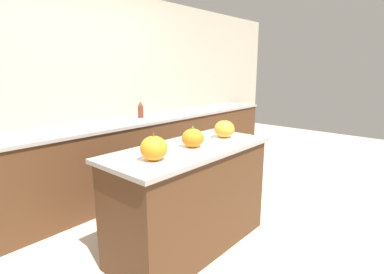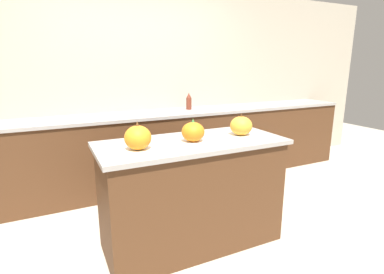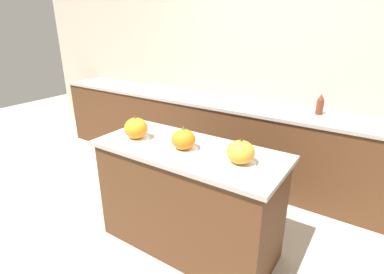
# 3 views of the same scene
# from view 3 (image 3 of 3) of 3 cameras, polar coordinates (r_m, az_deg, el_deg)

# --- Properties ---
(ground_plane) EXTENTS (12.00, 12.00, 0.00)m
(ground_plane) POSITION_cam_3_polar(r_m,az_deg,el_deg) (2.83, -0.65, -19.55)
(ground_plane) COLOR #BCB29E
(wall_back) EXTENTS (8.00, 0.06, 2.50)m
(wall_back) POSITION_cam_3_polar(r_m,az_deg,el_deg) (3.71, 14.44, 11.38)
(wall_back) COLOR #B2A893
(wall_back) RESTS_ON ground_plane
(kitchen_island) EXTENTS (1.53, 0.67, 0.92)m
(kitchen_island) POSITION_cam_3_polar(r_m,az_deg,el_deg) (2.55, -0.70, -11.63)
(kitchen_island) COLOR #4C2D19
(kitchen_island) RESTS_ON ground_plane
(back_counter) EXTENTS (6.00, 0.60, 0.94)m
(back_counter) POSITION_cam_3_polar(r_m,az_deg,el_deg) (3.63, 11.54, -1.47)
(back_counter) COLOR #4C2D19
(back_counter) RESTS_ON ground_plane
(pumpkin_cake_left) EXTENTS (0.22, 0.22, 0.22)m
(pumpkin_cake_left) POSITION_cam_3_polar(r_m,az_deg,el_deg) (2.52, -10.62, 1.55)
(pumpkin_cake_left) COLOR white
(pumpkin_cake_left) RESTS_ON kitchen_island
(pumpkin_cake_center) EXTENTS (0.22, 0.22, 0.19)m
(pumpkin_cake_center) POSITION_cam_3_polar(r_m,az_deg,el_deg) (2.27, -1.63, -0.57)
(pumpkin_cake_center) COLOR white
(pumpkin_cake_center) RESTS_ON kitchen_island
(pumpkin_cake_right) EXTENTS (0.22, 0.22, 0.20)m
(pumpkin_cake_right) POSITION_cam_3_polar(r_m,az_deg,el_deg) (2.07, 9.25, -2.99)
(pumpkin_cake_right) COLOR white
(pumpkin_cake_right) RESTS_ON kitchen_island
(bottle_tall) EXTENTS (0.07, 0.07, 0.22)m
(bottle_tall) POSITION_cam_3_polar(r_m,az_deg,el_deg) (3.36, 23.21, 5.72)
(bottle_tall) COLOR maroon
(bottle_tall) RESTS_ON back_counter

